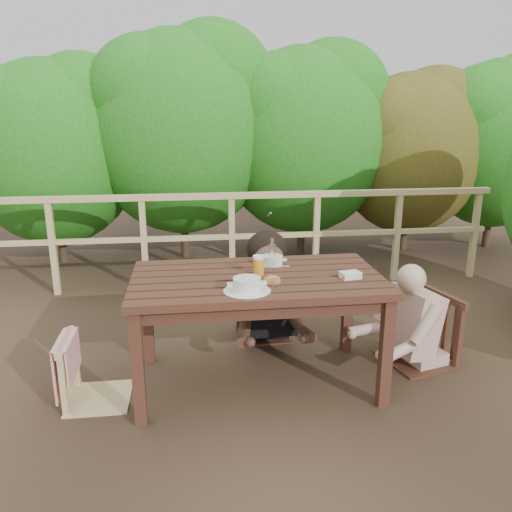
{
  "coord_description": "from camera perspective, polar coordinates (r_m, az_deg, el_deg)",
  "views": [
    {
      "loc": [
        -0.42,
        -3.2,
        1.85
      ],
      "look_at": [
        0.0,
        0.05,
        0.9
      ],
      "focal_mm": 36.16,
      "sensor_mm": 36.0,
      "label": 1
    }
  ],
  "objects": [
    {
      "name": "ground",
      "position": [
        3.72,
        0.1,
        -13.66
      ],
      "size": [
        60.0,
        60.0,
        0.0
      ],
      "primitive_type": "plane",
      "color": "#463223",
      "rests_on": "ground"
    },
    {
      "name": "table",
      "position": [
        3.54,
        0.11,
        -8.32
      ],
      "size": [
        1.65,
        0.93,
        0.76
      ],
      "primitive_type": "cube",
      "color": "#3B1F16",
      "rests_on": "ground"
    },
    {
      "name": "chair_left",
      "position": [
        3.48,
        -17.46,
        -8.95
      ],
      "size": [
        0.42,
        0.42,
        0.84
      ],
      "primitive_type": "cube",
      "rotation": [
        0.0,
        0.0,
        1.57
      ],
      "color": "tan",
      "rests_on": "ground"
    },
    {
      "name": "chair_far",
      "position": [
        4.23,
        0.79,
        -3.54
      ],
      "size": [
        0.43,
        0.43,
        0.84
      ],
      "primitive_type": "cube",
      "rotation": [
        0.0,
        0.0,
        0.03
      ],
      "color": "#3B1F16",
      "rests_on": "ground"
    },
    {
      "name": "chair_right",
      "position": [
        3.98,
        17.75,
        -4.68
      ],
      "size": [
        0.59,
        0.59,
        0.97
      ],
      "primitive_type": "cube",
      "rotation": [
        0.0,
        0.0,
        -1.31
      ],
      "color": "#3B1F16",
      "rests_on": "ground"
    },
    {
      "name": "woman",
      "position": [
        4.16,
        0.77,
        0.32
      ],
      "size": [
        0.59,
        0.72,
        1.42
      ],
      "primitive_type": null,
      "rotation": [
        0.0,
        0.0,
        3.17
      ],
      "color": "black",
      "rests_on": "ground"
    },
    {
      "name": "diner_right",
      "position": [
        3.95,
        18.33,
        -2.6
      ],
      "size": [
        0.74,
        0.66,
        1.27
      ],
      "primitive_type": null,
      "rotation": [
        0.0,
        0.0,
        1.83
      ],
      "color": "tan",
      "rests_on": "ground"
    },
    {
      "name": "railing",
      "position": [
        5.39,
        -2.68,
        1.69
      ],
      "size": [
        5.6,
        0.1,
        1.01
      ],
      "primitive_type": "cube",
      "color": "tan",
      "rests_on": "ground"
    },
    {
      "name": "hedge_row",
      "position": [
        6.45,
        -0.09,
        16.61
      ],
      "size": [
        6.6,
        1.6,
        3.8
      ],
      "primitive_type": null,
      "color": "#1F6517",
      "rests_on": "ground"
    },
    {
      "name": "soup_near",
      "position": [
        3.12,
        -1.0,
        -3.28
      ],
      "size": [
        0.29,
        0.29,
        0.1
      ],
      "primitive_type": "cylinder",
      "color": "white",
      "rests_on": "table"
    },
    {
      "name": "soup_far",
      "position": [
        3.64,
        1.82,
        -0.59
      ],
      "size": [
        0.24,
        0.24,
        0.08
      ],
      "primitive_type": "cylinder",
      "color": "white",
      "rests_on": "table"
    },
    {
      "name": "bread_roll",
      "position": [
        3.25,
        1.75,
        -2.73
      ],
      "size": [
        0.12,
        0.09,
        0.07
      ],
      "primitive_type": "ellipsoid",
      "color": "#B2762B",
      "rests_on": "table"
    },
    {
      "name": "beer_glass",
      "position": [
        3.41,
        0.28,
        -1.15
      ],
      "size": [
        0.08,
        0.08,
        0.15
      ],
      "primitive_type": "cylinder",
      "color": "orange",
      "rests_on": "table"
    },
    {
      "name": "bottle",
      "position": [
        3.55,
        1.79,
        0.21
      ],
      "size": [
        0.05,
        0.05,
        0.22
      ],
      "primitive_type": "cylinder",
      "color": "white",
      "rests_on": "table"
    },
    {
      "name": "tumbler",
      "position": [
        3.17,
        2.23,
        -3.21
      ],
      "size": [
        0.06,
        0.06,
        0.07
      ],
      "primitive_type": "cylinder",
      "color": "white",
      "rests_on": "table"
    },
    {
      "name": "butter_tub",
      "position": [
        3.41,
        10.4,
        -2.21
      ],
      "size": [
        0.15,
        0.12,
        0.06
      ],
      "primitive_type": "cube",
      "rotation": [
        0.0,
        0.0,
        0.19
      ],
      "color": "silver",
      "rests_on": "table"
    }
  ]
}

